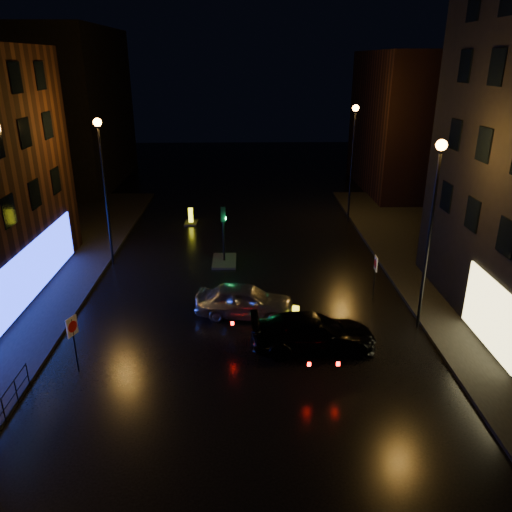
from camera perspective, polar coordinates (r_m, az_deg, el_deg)
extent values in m
plane|color=black|center=(17.70, -1.19, -18.08)|extent=(120.00, 120.00, 0.00)
cube|color=black|center=(51.37, -20.35, 15.51)|extent=(8.00, 16.00, 14.00)
cube|color=black|center=(48.32, 17.21, 14.37)|extent=(8.00, 14.00, 12.00)
cylinder|color=black|center=(29.62, -16.77, 6.40)|extent=(0.14, 0.14, 8.00)
cylinder|color=black|center=(28.90, -17.64, 14.06)|extent=(0.20, 0.20, 0.25)
sphere|color=orange|center=(28.88, -17.67, 14.36)|extent=(0.44, 0.44, 0.44)
cylinder|color=black|center=(22.34, 19.08, 1.29)|extent=(0.14, 0.14, 8.00)
cylinder|color=black|center=(21.37, 20.39, 11.40)|extent=(0.20, 0.20, 0.25)
sphere|color=orange|center=(21.35, 20.44, 11.79)|extent=(0.44, 0.44, 0.44)
cylinder|color=black|center=(37.19, 10.86, 9.89)|extent=(0.14, 0.14, 8.00)
cylinder|color=black|center=(36.62, 11.31, 16.02)|extent=(0.20, 0.20, 0.25)
sphere|color=orange|center=(36.60, 11.33, 16.25)|extent=(0.44, 0.44, 0.44)
cube|color=black|center=(29.85, -3.64, -0.58)|extent=(1.40, 2.40, 0.12)
cylinder|color=black|center=(29.37, -3.70, 1.84)|extent=(0.12, 0.12, 2.80)
cube|color=black|center=(28.87, -3.78, 4.83)|extent=(0.28, 0.22, 0.90)
cylinder|color=#0CFF59|center=(28.95, -3.49, 4.31)|extent=(0.05, 0.18, 0.18)
cylinder|color=black|center=(20.61, -24.63, -12.23)|extent=(0.04, 0.04, 1.00)
imported|color=#B7BBBF|center=(23.42, -1.28, -5.11)|extent=(4.79, 2.45, 1.56)
imported|color=black|center=(21.01, 6.56, -8.70)|extent=(5.23, 2.24, 1.50)
cube|color=black|center=(22.87, 4.49, -7.95)|extent=(1.21, 1.40, 0.10)
cube|color=yellow|center=(22.63, 4.53, -6.87)|extent=(0.32, 0.28, 0.98)
cube|color=black|center=(22.63, 4.53, -6.87)|extent=(0.28, 0.14, 0.59)
cube|color=black|center=(37.16, -7.42, 3.79)|extent=(0.94, 1.37, 0.11)
cube|color=#FFF719|center=(36.99, -7.47, 4.61)|extent=(0.32, 0.21, 1.12)
cube|color=black|center=(36.99, -7.47, 4.61)|extent=(0.34, 0.03, 0.67)
cylinder|color=black|center=(20.52, -20.00, -9.57)|extent=(0.06, 0.06, 2.26)
cube|color=silver|center=(20.13, -20.29, -7.56)|extent=(0.26, 0.54, 0.77)
cylinder|color=#B20C0C|center=(20.11, -20.23, -7.58)|extent=(0.19, 0.43, 0.45)
cylinder|color=black|center=(25.67, 13.39, -2.47)|extent=(0.06, 0.06, 2.18)
cube|color=white|center=(25.36, 13.55, -0.84)|extent=(0.07, 0.55, 0.74)
cylinder|color=#B20C0C|center=(25.35, 13.48, -0.84)|extent=(0.04, 0.44, 0.44)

